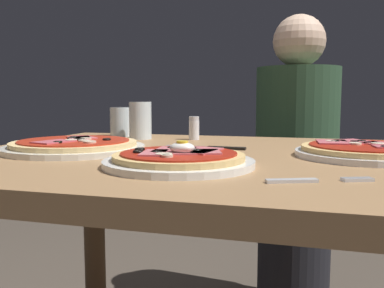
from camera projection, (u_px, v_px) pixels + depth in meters
name	position (u px, v px, depth m)	size (l,w,h in m)	color
dining_table	(204.00, 209.00, 0.93)	(1.07, 0.85, 0.74)	#9E754C
pizza_foreground	(178.00, 159.00, 0.74)	(0.27, 0.27, 0.05)	white
pizza_across_left	(367.00, 151.00, 0.86)	(0.29, 0.29, 0.03)	white
pizza_across_right	(74.00, 146.00, 0.95)	(0.32, 0.32, 0.03)	silver
water_glass_near	(121.00, 124.00, 1.32)	(0.07, 0.07, 0.09)	silver
water_glass_far	(140.00, 123.00, 1.23)	(0.07, 0.07, 0.11)	silver
fork	(311.00, 180.00, 0.60)	(0.15, 0.07, 0.00)	silver
knife	(211.00, 147.00, 1.00)	(0.20, 0.03, 0.01)	silver
salt_shaker	(194.00, 128.00, 1.21)	(0.03, 0.03, 0.07)	white
diner_person	(296.00, 174.00, 1.67)	(0.32, 0.32, 1.18)	black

